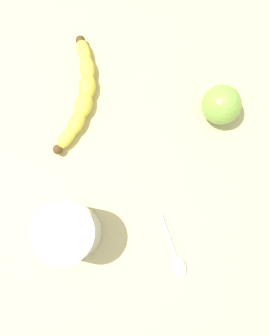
% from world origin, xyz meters
% --- Properties ---
extents(wooden_tabletop, '(1.20, 1.20, 0.03)m').
position_xyz_m(wooden_tabletop, '(0.00, 0.00, 0.01)').
color(wooden_tabletop, '#C5BE86').
rests_on(wooden_tabletop, ground).
extents(banana, '(0.10, 0.22, 0.03)m').
position_xyz_m(banana, '(0.04, -0.08, 0.05)').
color(banana, yellow).
rests_on(banana, wooden_tabletop).
extents(smoothie_glass, '(0.09, 0.09, 0.11)m').
position_xyz_m(smoothie_glass, '(-0.06, 0.14, 0.08)').
color(smoothie_glass, silver).
rests_on(smoothie_glass, wooden_tabletop).
extents(green_apple_fruit, '(0.07, 0.07, 0.07)m').
position_xyz_m(green_apple_fruit, '(-0.18, -0.17, 0.06)').
color(green_apple_fruit, '#84B747').
rests_on(green_apple_fruit, wooden_tabletop).
extents(teaspoon, '(0.09, 0.09, 0.01)m').
position_xyz_m(teaspoon, '(-0.24, 0.10, 0.03)').
color(teaspoon, silver).
rests_on(teaspoon, wooden_tabletop).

